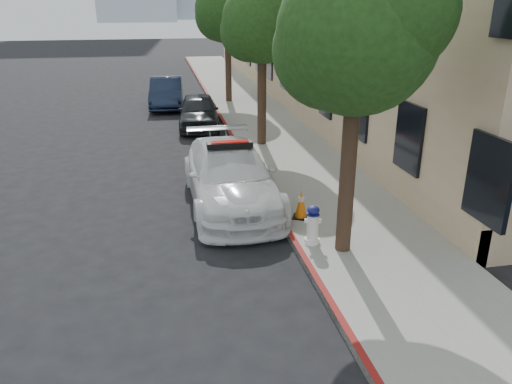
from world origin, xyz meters
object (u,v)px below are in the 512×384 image
(traffic_cone, at_px, (301,204))
(fire_hydrant, at_px, (313,225))
(police_car, at_px, (230,176))
(parked_car_mid, at_px, (199,111))
(parked_car_far, at_px, (167,92))

(traffic_cone, bearing_deg, fire_hydrant, -95.49)
(fire_hydrant, bearing_deg, traffic_cone, 96.77)
(police_car, bearing_deg, parked_car_mid, 90.23)
(parked_car_far, bearing_deg, parked_car_mid, -72.11)
(fire_hydrant, bearing_deg, police_car, 127.26)
(traffic_cone, bearing_deg, police_car, 133.74)
(police_car, height_order, parked_car_far, police_car)
(police_car, relative_size, traffic_cone, 7.68)
(fire_hydrant, height_order, traffic_cone, fire_hydrant)
(parked_car_far, relative_size, traffic_cone, 6.32)
(police_car, height_order, traffic_cone, police_car)
(fire_hydrant, bearing_deg, parked_car_far, 111.43)
(police_car, relative_size, parked_car_mid, 1.33)
(parked_car_mid, relative_size, parked_car_far, 0.91)
(police_car, relative_size, fire_hydrant, 6.25)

